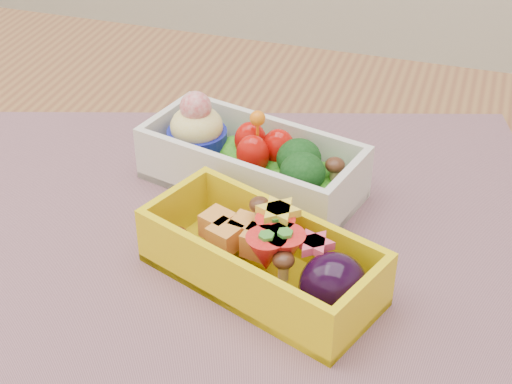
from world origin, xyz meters
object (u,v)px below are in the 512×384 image
(bento_yellow, at_px, (266,257))
(placemat, at_px, (245,232))
(table, at_px, (224,339))
(bento_white, at_px, (251,161))

(bento_yellow, bearing_deg, placemat, 142.29)
(table, distance_m, bento_yellow, 0.14)
(table, distance_m, bento_white, 0.16)
(table, relative_size, placemat, 2.31)
(placemat, distance_m, bento_yellow, 0.07)
(bento_white, distance_m, bento_yellow, 0.13)
(bento_white, bearing_deg, placemat, -61.85)
(placemat, bearing_deg, bento_white, 104.07)
(bento_white, xyz_separation_m, bento_yellow, (0.05, -0.12, -0.00))
(table, relative_size, bento_white, 5.87)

